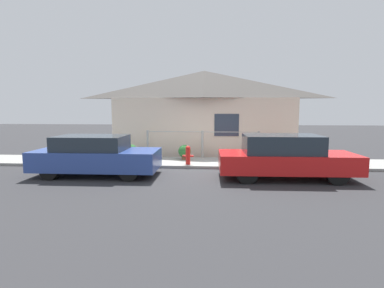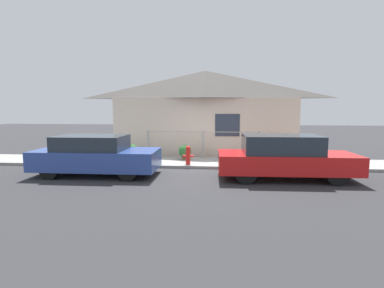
{
  "view_description": "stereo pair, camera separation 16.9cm",
  "coord_description": "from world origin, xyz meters",
  "px_view_note": "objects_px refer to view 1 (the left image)",
  "views": [
    {
      "loc": [
        0.55,
        -10.95,
        2.25
      ],
      "look_at": [
        -0.33,
        0.3,
        0.9
      ],
      "focal_mm": 28.0,
      "sensor_mm": 36.0,
      "label": 1
    },
    {
      "loc": [
        0.72,
        -10.94,
        2.25
      ],
      "look_at": [
        -0.33,
        0.3,
        0.9
      ],
      "focal_mm": 28.0,
      "sensor_mm": 36.0,
      "label": 2
    }
  ],
  "objects_px": {
    "fire_hydrant": "(188,155)",
    "potted_plant_by_fence": "(131,151)",
    "car_right": "(285,157)",
    "potted_plant_corner": "(271,153)",
    "car_left": "(96,156)",
    "potted_plant_near_hydrant": "(185,152)"
  },
  "relations": [
    {
      "from": "fire_hydrant",
      "to": "potted_plant_by_fence",
      "type": "height_order",
      "value": "fire_hydrant"
    },
    {
      "from": "fire_hydrant",
      "to": "potted_plant_by_fence",
      "type": "distance_m",
      "value": 2.6
    },
    {
      "from": "potted_plant_by_fence",
      "to": "potted_plant_corner",
      "type": "bearing_deg",
      "value": 4.46
    },
    {
      "from": "car_right",
      "to": "potted_plant_corner",
      "type": "relative_size",
      "value": 8.87
    },
    {
      "from": "car_right",
      "to": "potted_plant_by_fence",
      "type": "distance_m",
      "value": 6.26
    },
    {
      "from": "car_left",
      "to": "fire_hydrant",
      "type": "distance_m",
      "value": 3.4
    },
    {
      "from": "car_left",
      "to": "car_right",
      "type": "bearing_deg",
      "value": -0.6
    },
    {
      "from": "car_left",
      "to": "potted_plant_near_hydrant",
      "type": "relative_size",
      "value": 6.65
    },
    {
      "from": "potted_plant_by_fence",
      "to": "car_right",
      "type": "bearing_deg",
      "value": -23.95
    },
    {
      "from": "potted_plant_by_fence",
      "to": "fire_hydrant",
      "type": "bearing_deg",
      "value": -19.16
    },
    {
      "from": "potted_plant_near_hydrant",
      "to": "potted_plant_corner",
      "type": "height_order",
      "value": "potted_plant_near_hydrant"
    },
    {
      "from": "car_right",
      "to": "fire_hydrant",
      "type": "bearing_deg",
      "value": 151.36
    },
    {
      "from": "fire_hydrant",
      "to": "potted_plant_corner",
      "type": "height_order",
      "value": "fire_hydrant"
    },
    {
      "from": "potted_plant_near_hydrant",
      "to": "potted_plant_corner",
      "type": "distance_m",
      "value": 3.64
    },
    {
      "from": "potted_plant_corner",
      "to": "fire_hydrant",
      "type": "bearing_deg",
      "value": -158.88
    },
    {
      "from": "car_left",
      "to": "potted_plant_near_hydrant",
      "type": "height_order",
      "value": "car_left"
    },
    {
      "from": "car_left",
      "to": "potted_plant_by_fence",
      "type": "distance_m",
      "value": 2.6
    },
    {
      "from": "potted_plant_near_hydrant",
      "to": "potted_plant_by_fence",
      "type": "distance_m",
      "value": 2.23
    },
    {
      "from": "potted_plant_by_fence",
      "to": "potted_plant_corner",
      "type": "relative_size",
      "value": 1.33
    },
    {
      "from": "fire_hydrant",
      "to": "potted_plant_corner",
      "type": "bearing_deg",
      "value": 21.12
    },
    {
      "from": "car_left",
      "to": "potted_plant_near_hydrant",
      "type": "bearing_deg",
      "value": 44.84
    },
    {
      "from": "car_left",
      "to": "fire_hydrant",
      "type": "relative_size",
      "value": 5.73
    }
  ]
}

